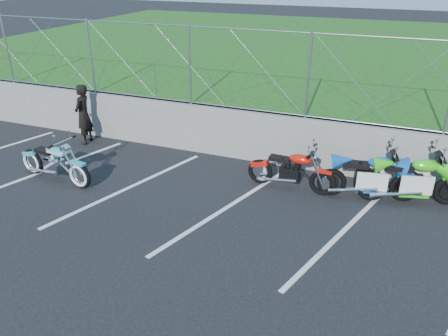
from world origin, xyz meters
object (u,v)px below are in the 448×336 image
at_px(sportbike_blue, 370,178).
at_px(person_standing, 83,114).
at_px(naked_orange, 292,172).
at_px(sportbike_green, 413,182).
at_px(cruiser_turquoise, 55,164).

distance_m(sportbike_blue, person_standing, 7.71).
distance_m(naked_orange, sportbike_blue, 1.66).
height_order(sportbike_green, person_standing, person_standing).
bearing_deg(sportbike_blue, naked_orange, 175.24).
xyz_separation_m(cruiser_turquoise, person_standing, (-0.85, 2.19, 0.40)).
xyz_separation_m(sportbike_green, person_standing, (-8.55, 0.25, 0.34)).
height_order(cruiser_turquoise, naked_orange, cruiser_turquoise).
bearing_deg(sportbike_green, person_standing, 163.18).
bearing_deg(sportbike_green, naked_orange, 172.53).
xyz_separation_m(cruiser_turquoise, naked_orange, (5.20, 1.60, -0.00)).
bearing_deg(cruiser_turquoise, naked_orange, 24.48).
bearing_deg(cruiser_turquoise, sportbike_blue, 22.09).
height_order(naked_orange, sportbike_green, sportbike_green).
xyz_separation_m(sportbike_green, sportbike_blue, (-0.86, -0.14, -0.01)).
relative_size(sportbike_blue, person_standing, 1.28).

